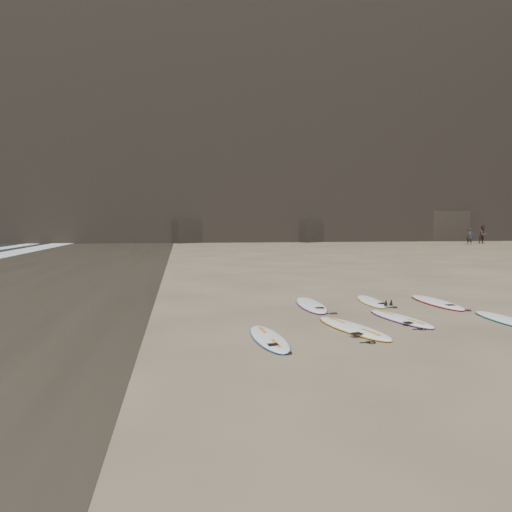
{
  "coord_description": "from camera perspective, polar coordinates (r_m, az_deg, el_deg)",
  "views": [
    {
      "loc": [
        -6.22,
        -10.7,
        2.37
      ],
      "look_at": [
        -4.37,
        1.57,
        1.5
      ],
      "focal_mm": 35.0,
      "sensor_mm": 36.0,
      "label": 1
    }
  ],
  "objects": [
    {
      "name": "surfboard_6",
      "position": [
        15.0,
        12.99,
        -5.03
      ],
      "size": [
        0.76,
        2.3,
        0.08
      ],
      "primitive_type": "ellipsoid",
      "rotation": [
        0.0,
        0.0,
        -0.1
      ],
      "color": "white",
      "rests_on": "ground"
    },
    {
      "name": "surfboard_2",
      "position": [
        12.54,
        16.17,
        -6.85
      ],
      "size": [
        1.0,
        2.46,
        0.09
      ],
      "primitive_type": "ellipsoid",
      "rotation": [
        0.0,
        0.0,
        0.18
      ],
      "color": "white",
      "rests_on": "ground"
    },
    {
      "name": "surfboard_7",
      "position": [
        15.32,
        19.91,
        -4.95
      ],
      "size": [
        0.67,
        2.74,
        0.1
      ],
      "primitive_type": "ellipsoid",
      "rotation": [
        0.0,
        0.0,
        0.01
      ],
      "color": "white",
      "rests_on": "ground"
    },
    {
      "name": "surfboard_5",
      "position": [
        14.03,
        6.3,
        -5.54
      ],
      "size": [
        0.77,
        2.72,
        0.1
      ],
      "primitive_type": "ellipsoid",
      "rotation": [
        0.0,
        0.0,
        -0.05
      ],
      "color": "white",
      "rests_on": "ground"
    },
    {
      "name": "person_b",
      "position": [
        58.44,
        24.52,
        2.26
      ],
      "size": [
        1.03,
        0.86,
        1.91
      ],
      "primitive_type": "imported",
      "rotation": [
        0.0,
        0.0,
        0.15
      ],
      "color": "black",
      "rests_on": "ground"
    },
    {
      "name": "person_a",
      "position": [
        54.66,
        23.24,
        2.08
      ],
      "size": [
        0.73,
        0.69,
        1.68
      ],
      "primitive_type": "imported",
      "rotation": [
        0.0,
        0.0,
        5.62
      ],
      "color": "black",
      "rests_on": "ground"
    },
    {
      "name": "surfboard_3",
      "position": [
        13.22,
        26.89,
        -6.56
      ],
      "size": [
        0.6,
        2.48,
        0.09
      ],
      "primitive_type": "ellipsoid",
      "rotation": [
        0.0,
        0.0,
        0.0
      ],
      "color": "white",
      "rests_on": "ground"
    },
    {
      "name": "ground",
      "position": [
        12.6,
        21.36,
        -7.11
      ],
      "size": [
        240.0,
        240.0,
        0.0
      ],
      "primitive_type": "plane",
      "color": "#897559",
      "rests_on": "ground"
    },
    {
      "name": "surfboard_1",
      "position": [
        11.2,
        11.01,
        -8.03
      ],
      "size": [
        1.24,
        2.72,
        0.1
      ],
      "primitive_type": "ellipsoid",
      "rotation": [
        0.0,
        0.0,
        0.24
      ],
      "color": "white",
      "rests_on": "ground"
    },
    {
      "name": "surfboard_0",
      "position": [
        10.07,
        1.48,
        -9.35
      ],
      "size": [
        0.71,
        2.42,
        0.09
      ],
      "primitive_type": "ellipsoid",
      "rotation": [
        0.0,
        0.0,
        0.06
      ],
      "color": "white",
      "rests_on": "ground"
    },
    {
      "name": "headland",
      "position": [
        69.21,
        18.65,
        19.43
      ],
      "size": [
        170.0,
        101.0,
        63.47
      ],
      "color": "black",
      "rests_on": "ground"
    },
    {
      "name": "wet_sand",
      "position": [
        21.91,
        -26.55,
        -2.62
      ],
      "size": [
        12.0,
        200.0,
        0.01
      ],
      "primitive_type": "cube",
      "color": "#383026",
      "rests_on": "ground"
    }
  ]
}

